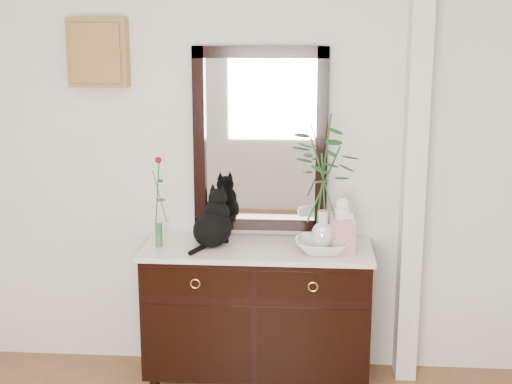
# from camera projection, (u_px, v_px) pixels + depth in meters

# --- Properties ---
(wall_back) EXTENTS (3.60, 0.04, 2.70)m
(wall_back) POSITION_uv_depth(u_px,v_px,m) (244.00, 154.00, 4.28)
(wall_back) COLOR silver
(wall_back) RESTS_ON ground
(pilaster) EXTENTS (0.12, 0.20, 2.70)m
(pilaster) POSITION_uv_depth(u_px,v_px,m) (414.00, 159.00, 4.12)
(pilaster) COLOR silver
(pilaster) RESTS_ON ground
(sideboard) EXTENTS (1.33, 0.52, 0.82)m
(sideboard) POSITION_uv_depth(u_px,v_px,m) (257.00, 307.00, 4.22)
(sideboard) COLOR black
(sideboard) RESTS_ON ground
(wall_mirror) EXTENTS (0.80, 0.06, 1.10)m
(wall_mirror) POSITION_uv_depth(u_px,v_px,m) (260.00, 140.00, 4.24)
(wall_mirror) COLOR black
(wall_mirror) RESTS_ON wall_back
(key_cabinet) EXTENTS (0.35, 0.10, 0.40)m
(key_cabinet) POSITION_uv_depth(u_px,v_px,m) (98.00, 53.00, 4.17)
(key_cabinet) COLOR brown
(key_cabinet) RESTS_ON wall_back
(cat) EXTENTS (0.33, 0.36, 0.34)m
(cat) POSITION_uv_depth(u_px,v_px,m) (212.00, 218.00, 4.12)
(cat) COLOR black
(cat) RESTS_ON sideboard
(lotus_bowl) EXTENTS (0.31, 0.31, 0.08)m
(lotus_bowl) POSITION_uv_depth(u_px,v_px,m) (322.00, 246.00, 4.03)
(lotus_bowl) COLOR white
(lotus_bowl) RESTS_ON sideboard
(vase_branches) EXTENTS (0.38, 0.38, 0.78)m
(vase_branches) POSITION_uv_depth(u_px,v_px,m) (324.00, 181.00, 3.95)
(vase_branches) COLOR silver
(vase_branches) RESTS_ON lotus_bowl
(bud_vase_rose) EXTENTS (0.07, 0.07, 0.54)m
(bud_vase_rose) POSITION_uv_depth(u_px,v_px,m) (158.00, 201.00, 4.08)
(bud_vase_rose) COLOR #31623C
(bud_vase_rose) RESTS_ON sideboard
(ginger_jar) EXTENTS (0.16, 0.16, 0.33)m
(ginger_jar) POSITION_uv_depth(u_px,v_px,m) (342.00, 224.00, 3.99)
(ginger_jar) COLOR white
(ginger_jar) RESTS_ON sideboard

